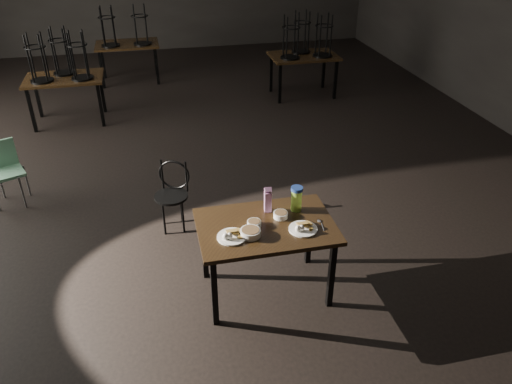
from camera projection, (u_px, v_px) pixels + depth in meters
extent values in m
plane|color=black|center=(189.00, 158.00, 7.12)|extent=(12.00, 12.00, 0.00)
cube|color=black|center=(266.00, 227.00, 4.37)|extent=(1.20, 0.80, 0.04)
cube|color=black|center=(214.00, 292.00, 4.19)|extent=(0.05, 0.05, 0.71)
cube|color=black|center=(331.00, 274.00, 4.39)|extent=(0.05, 0.05, 0.71)
cube|color=black|center=(204.00, 247.00, 4.73)|extent=(0.05, 0.05, 0.71)
cube|color=black|center=(309.00, 233.00, 4.92)|extent=(0.05, 0.05, 0.71)
cylinder|color=white|center=(232.00, 237.00, 4.19)|extent=(0.26, 0.26, 0.02)
cube|color=#A77F3B|center=(232.00, 229.00, 4.20)|extent=(0.09, 0.09, 0.04)
cube|color=#A77F3B|center=(235.00, 228.00, 4.20)|extent=(0.11, 0.11, 0.03)
ellipsoid|color=white|center=(225.00, 236.00, 4.13)|extent=(0.05, 0.05, 0.06)
ellipsoid|color=white|center=(230.00, 236.00, 4.13)|extent=(0.05, 0.05, 0.06)
cylinder|color=white|center=(303.00, 229.00, 4.29)|extent=(0.25, 0.25, 0.01)
cube|color=#A77F3B|center=(303.00, 221.00, 4.29)|extent=(0.09, 0.09, 0.04)
cube|color=#A77F3B|center=(306.00, 221.00, 4.30)|extent=(0.10, 0.10, 0.03)
ellipsoid|color=white|center=(298.00, 229.00, 4.23)|extent=(0.05, 0.05, 0.06)
ellipsoid|color=white|center=(302.00, 228.00, 4.23)|extent=(0.05, 0.05, 0.06)
cylinder|color=white|center=(254.00, 224.00, 4.33)|extent=(0.12, 0.12, 0.05)
cylinder|color=brown|center=(254.00, 222.00, 4.32)|extent=(0.11, 0.11, 0.01)
cylinder|color=white|center=(281.00, 215.00, 4.44)|extent=(0.13, 0.13, 0.05)
cylinder|color=brown|center=(281.00, 213.00, 4.43)|extent=(0.11, 0.11, 0.01)
cylinder|color=white|center=(250.00, 233.00, 4.20)|extent=(0.17, 0.17, 0.06)
cylinder|color=brown|center=(250.00, 231.00, 4.19)|extent=(0.15, 0.15, 0.01)
cube|color=#7E1769|center=(268.00, 202.00, 4.50)|extent=(0.07, 0.07, 0.20)
cube|color=#7E1769|center=(268.00, 190.00, 4.43)|extent=(0.07, 0.07, 0.06)
cylinder|color=#93CA3B|center=(296.00, 200.00, 4.51)|extent=(0.13, 0.13, 0.21)
cylinder|color=navy|center=(297.00, 189.00, 4.45)|extent=(0.14, 0.14, 0.03)
ellipsoid|color=silver|center=(319.00, 221.00, 4.40)|extent=(0.04, 0.06, 0.01)
cube|color=silver|center=(323.00, 227.00, 4.32)|extent=(0.03, 0.12, 0.00)
cylinder|color=black|center=(171.00, 196.00, 5.42)|extent=(0.37, 0.37, 0.03)
torus|color=black|center=(174.00, 175.00, 5.45)|extent=(0.34, 0.16, 0.35)
cylinder|color=black|center=(181.00, 206.00, 5.63)|extent=(0.02, 0.02, 0.41)
cylinder|color=black|center=(163.00, 208.00, 5.59)|extent=(0.02, 0.02, 0.41)
cylinder|color=black|center=(164.00, 218.00, 5.41)|extent=(0.02, 0.02, 0.41)
cylinder|color=black|center=(183.00, 216.00, 5.45)|extent=(0.02, 0.02, 0.41)
cube|color=#75B68D|center=(7.00, 173.00, 5.87)|extent=(0.47, 0.47, 0.04)
cube|color=#75B68D|center=(0.00, 154.00, 5.89)|extent=(0.34, 0.16, 0.34)
cylinder|color=slate|center=(23.00, 193.00, 5.88)|extent=(0.02, 0.02, 0.41)
cylinder|color=slate|center=(1.00, 183.00, 6.08)|extent=(0.02, 0.02, 0.41)
cylinder|color=slate|center=(27.00, 181.00, 6.13)|extent=(0.02, 0.02, 0.41)
cube|color=black|center=(64.00, 78.00, 7.89)|extent=(1.20, 0.80, 0.04)
cube|color=black|center=(31.00, 111.00, 7.72)|extent=(0.05, 0.05, 0.71)
cube|color=black|center=(101.00, 105.00, 7.91)|extent=(0.05, 0.05, 0.71)
cube|color=black|center=(38.00, 97.00, 8.26)|extent=(0.05, 0.05, 0.71)
cube|color=black|center=(102.00, 92.00, 8.45)|extent=(0.05, 0.05, 0.71)
cylinder|color=black|center=(42.00, 81.00, 7.69)|extent=(0.34, 0.34, 0.03)
torus|color=black|center=(35.00, 48.00, 7.44)|extent=(0.32, 0.32, 0.02)
cylinder|color=black|center=(45.00, 55.00, 7.61)|extent=(0.03, 0.03, 0.70)
cylinder|color=black|center=(31.00, 56.00, 7.57)|extent=(0.03, 0.03, 0.70)
cylinder|color=black|center=(29.00, 59.00, 7.40)|extent=(0.03, 0.03, 0.70)
cylinder|color=black|center=(43.00, 58.00, 7.44)|extent=(0.03, 0.03, 0.70)
cylinder|color=black|center=(83.00, 78.00, 7.81)|extent=(0.34, 0.34, 0.03)
torus|color=black|center=(77.00, 46.00, 7.55)|extent=(0.32, 0.32, 0.02)
cylinder|color=black|center=(85.00, 52.00, 7.72)|extent=(0.03, 0.03, 0.70)
cylinder|color=black|center=(72.00, 53.00, 7.68)|extent=(0.03, 0.03, 0.70)
cylinder|color=black|center=(71.00, 57.00, 7.52)|extent=(0.03, 0.03, 0.70)
cylinder|color=black|center=(85.00, 56.00, 7.55)|extent=(0.03, 0.03, 0.70)
cylinder|color=black|center=(65.00, 73.00, 8.03)|extent=(0.34, 0.34, 0.03)
torus|color=black|center=(58.00, 41.00, 7.77)|extent=(0.32, 0.32, 0.02)
cylinder|color=black|center=(67.00, 48.00, 7.94)|extent=(0.03, 0.03, 0.70)
cylinder|color=black|center=(54.00, 49.00, 7.90)|extent=(0.03, 0.03, 0.70)
cylinder|color=black|center=(53.00, 52.00, 7.74)|extent=(0.03, 0.03, 0.70)
cylinder|color=black|center=(66.00, 51.00, 7.77)|extent=(0.03, 0.03, 0.70)
cube|color=black|center=(304.00, 56.00, 8.99)|extent=(1.20, 0.80, 0.04)
cube|color=black|center=(280.00, 84.00, 8.82)|extent=(0.05, 0.05, 0.71)
cube|color=black|center=(335.00, 80.00, 9.01)|extent=(0.05, 0.05, 0.71)
cube|color=black|center=(271.00, 73.00, 9.35)|extent=(0.05, 0.05, 0.71)
cube|color=black|center=(324.00, 69.00, 9.55)|extent=(0.05, 0.05, 0.71)
cylinder|color=black|center=(290.00, 57.00, 8.79)|extent=(0.34, 0.34, 0.03)
torus|color=black|center=(291.00, 28.00, 8.53)|extent=(0.32, 0.32, 0.02)
cylinder|color=black|center=(295.00, 35.00, 8.70)|extent=(0.03, 0.03, 0.70)
cylinder|color=black|center=(284.00, 35.00, 8.67)|extent=(0.03, 0.03, 0.70)
cylinder|color=black|center=(287.00, 38.00, 8.50)|extent=(0.03, 0.03, 0.70)
cylinder|color=black|center=(298.00, 37.00, 8.54)|extent=(0.03, 0.03, 0.70)
cylinder|color=black|center=(322.00, 55.00, 8.90)|extent=(0.34, 0.34, 0.03)
torus|color=black|center=(324.00, 27.00, 8.65)|extent=(0.32, 0.32, 0.02)
cylinder|color=black|center=(327.00, 33.00, 8.82)|extent=(0.03, 0.03, 0.70)
cylinder|color=black|center=(317.00, 33.00, 8.78)|extent=(0.03, 0.03, 0.70)
cylinder|color=black|center=(320.00, 36.00, 8.61)|extent=(0.03, 0.03, 0.70)
cylinder|color=black|center=(331.00, 36.00, 8.65)|extent=(0.03, 0.03, 0.70)
cylinder|color=black|center=(301.00, 51.00, 9.12)|extent=(0.34, 0.34, 0.03)
torus|color=black|center=(302.00, 23.00, 8.87)|extent=(0.32, 0.32, 0.02)
cylinder|color=black|center=(305.00, 30.00, 9.04)|extent=(0.03, 0.03, 0.70)
cylinder|color=black|center=(295.00, 30.00, 9.00)|extent=(0.03, 0.03, 0.70)
cylinder|color=black|center=(298.00, 33.00, 8.83)|extent=(0.03, 0.03, 0.70)
cylinder|color=black|center=(309.00, 32.00, 8.87)|extent=(0.03, 0.03, 0.70)
cube|color=black|center=(127.00, 44.00, 9.69)|extent=(1.20, 0.80, 0.04)
cube|color=black|center=(102.00, 70.00, 9.52)|extent=(0.05, 0.05, 0.71)
cube|color=black|center=(157.00, 66.00, 9.71)|extent=(0.05, 0.05, 0.71)
cube|color=black|center=(103.00, 61.00, 10.05)|extent=(0.05, 0.05, 0.71)
cube|color=black|center=(155.00, 57.00, 10.25)|extent=(0.05, 0.05, 0.71)
cylinder|color=black|center=(111.00, 45.00, 9.49)|extent=(0.34, 0.34, 0.03)
torus|color=black|center=(107.00, 18.00, 9.23)|extent=(0.32, 0.32, 0.02)
cylinder|color=black|center=(113.00, 24.00, 9.41)|extent=(0.03, 0.03, 0.70)
cylinder|color=black|center=(102.00, 25.00, 9.37)|extent=(0.03, 0.03, 0.70)
cylinder|color=black|center=(102.00, 27.00, 9.20)|extent=(0.03, 0.03, 0.70)
cylinder|color=black|center=(113.00, 27.00, 9.24)|extent=(0.03, 0.03, 0.70)
cylinder|color=black|center=(143.00, 44.00, 9.60)|extent=(0.34, 0.34, 0.03)
torus|color=black|center=(140.00, 17.00, 9.35)|extent=(0.32, 0.32, 0.02)
cylinder|color=black|center=(146.00, 23.00, 9.52)|extent=(0.03, 0.03, 0.70)
cylinder|color=black|center=(135.00, 23.00, 9.48)|extent=(0.03, 0.03, 0.70)
cylinder|color=black|center=(135.00, 26.00, 9.32)|extent=(0.03, 0.03, 0.70)
cylinder|color=black|center=(146.00, 25.00, 9.35)|extent=(0.03, 0.03, 0.70)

